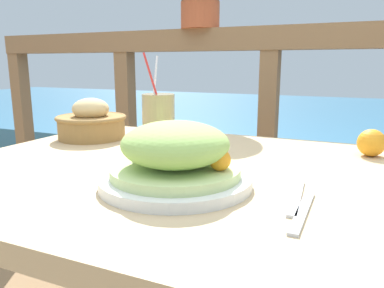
{
  "coord_description": "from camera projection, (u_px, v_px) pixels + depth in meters",
  "views": [
    {
      "loc": [
        0.33,
        -0.73,
        1.0
      ],
      "look_at": [
        0.02,
        -0.02,
        0.84
      ],
      "focal_mm": 35.0,
      "sensor_mm": 36.0,
      "label": 1
    }
  ],
  "objects": [
    {
      "name": "patio_table",
      "position": [
        190.0,
        212.0,
        0.85
      ],
      "size": [
        1.11,
        0.84,
        0.78
      ],
      "color": "tan",
      "rests_on": "ground_plane"
    },
    {
      "name": "railing_fence",
      "position": [
        268.0,
        120.0,
        1.51
      ],
      "size": [
        2.8,
        0.08,
        1.14
      ],
      "color": "brown",
      "rests_on": "ground_plane"
    },
    {
      "name": "sea_backdrop",
      "position": [
        321.0,
        137.0,
        3.86
      ],
      "size": [
        12.0,
        4.0,
        0.51
      ],
      "color": "teal",
      "rests_on": "ground_plane"
    },
    {
      "name": "salad_plate",
      "position": [
        176.0,
        159.0,
        0.7
      ],
      "size": [
        0.29,
        0.29,
        0.12
      ],
      "color": "silver",
      "rests_on": "patio_table"
    },
    {
      "name": "drink_glass",
      "position": [
        159.0,
        127.0,
        0.88
      ],
      "size": [
        0.08,
        0.08,
        0.25
      ],
      "color": "tan",
      "rests_on": "patio_table"
    },
    {
      "name": "bread_basket",
      "position": [
        91.0,
        122.0,
        1.15
      ],
      "size": [
        0.21,
        0.21,
        0.12
      ],
      "color": "olive",
      "rests_on": "patio_table"
    },
    {
      "name": "fork",
      "position": [
        296.0,
        197.0,
        0.64
      ],
      "size": [
        0.03,
        0.18,
        0.0
      ],
      "color": "silver",
      "rests_on": "patio_table"
    },
    {
      "name": "knife",
      "position": [
        302.0,
        211.0,
        0.58
      ],
      "size": [
        0.02,
        0.18,
        0.0
      ],
      "color": "silver",
      "rests_on": "patio_table"
    },
    {
      "name": "orange_near_basket",
      "position": [
        371.0,
        143.0,
        0.93
      ],
      "size": [
        0.07,
        0.07,
        0.07
      ],
      "color": "orange",
      "rests_on": "patio_table"
    }
  ]
}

